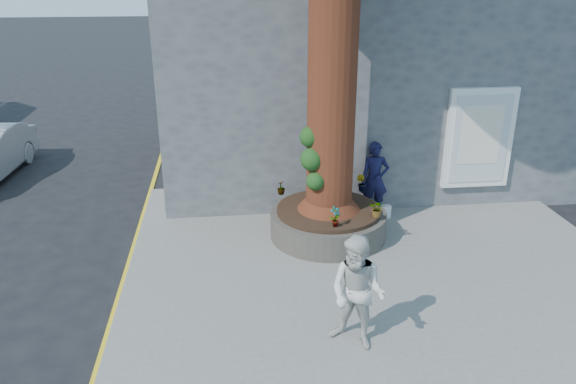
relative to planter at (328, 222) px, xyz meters
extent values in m
plane|color=black|center=(-0.80, -2.00, -0.41)|extent=(120.00, 120.00, 0.00)
cube|color=slate|center=(0.70, -1.00, -0.35)|extent=(9.00, 8.00, 0.12)
cube|color=yellow|center=(-3.85, -1.00, -0.41)|extent=(0.10, 30.00, 0.01)
cube|color=#505255|center=(1.70, 5.20, 2.59)|extent=(10.00, 8.00, 6.00)
cube|color=white|center=(3.50, 1.14, 1.29)|extent=(1.50, 0.12, 2.20)
cube|color=silver|center=(3.50, 1.08, 1.29)|extent=(1.25, 0.04, 1.95)
cube|color=silver|center=(3.50, 1.06, 1.39)|extent=(0.90, 0.02, 1.30)
cylinder|color=black|center=(0.00, 0.00, -0.03)|extent=(2.30, 2.30, 0.52)
cylinder|color=black|center=(0.00, 0.00, 0.27)|extent=(2.04, 2.04, 0.08)
cylinder|color=#482012|center=(0.00, 0.00, 4.06)|extent=(0.90, 0.90, 7.50)
cone|color=#482012|center=(0.00, 0.00, 0.66)|extent=(1.24, 1.24, 0.70)
sphere|color=#133712|center=(-0.38, -0.20, 1.41)|extent=(0.44, 0.44, 0.44)
sphere|color=#133712|center=(-0.32, -0.30, 1.01)|extent=(0.36, 0.36, 0.36)
sphere|color=#133712|center=(-0.40, -0.08, 1.81)|extent=(0.40, 0.40, 0.40)
imported|color=#141437|center=(1.17, 0.94, 0.52)|extent=(0.63, 0.45, 1.63)
imported|color=silver|center=(-0.25, -3.49, 0.55)|extent=(1.04, 1.01, 1.69)
cube|color=white|center=(1.40, 0.72, -0.15)|extent=(0.21, 0.15, 0.28)
imported|color=gray|center=(-0.04, -0.85, 0.51)|extent=(0.25, 0.23, 0.40)
imported|color=gray|center=(0.85, 0.84, 0.48)|extent=(0.27, 0.27, 0.35)
imported|color=gray|center=(-0.85, 0.85, 0.45)|extent=(0.23, 0.23, 0.29)
imported|color=gray|center=(0.85, -0.51, 0.48)|extent=(0.40, 0.40, 0.34)
camera|label=1|loc=(-1.97, -10.00, 4.73)|focal=35.00mm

